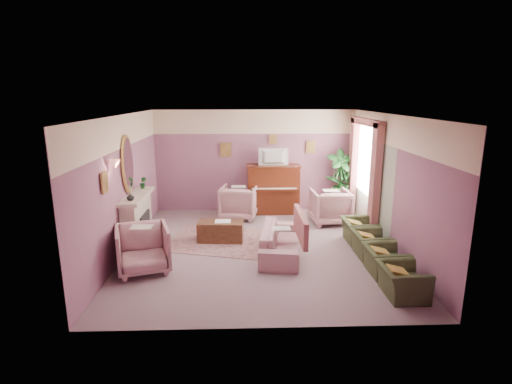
{
  "coord_description": "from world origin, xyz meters",
  "views": [
    {
      "loc": [
        -0.34,
        -7.98,
        3.18
      ],
      "look_at": [
        -0.05,
        0.4,
        1.14
      ],
      "focal_mm": 28.0,
      "sensor_mm": 36.0,
      "label": 1
    }
  ],
  "objects_px": {
    "piano": "(273,190)",
    "floral_armchair_right": "(330,205)",
    "television": "(274,156)",
    "sofa": "(281,236)",
    "olive_chair_b": "(385,256)",
    "side_table": "(341,201)",
    "floral_armchair_front": "(143,246)",
    "floral_armchair_left": "(239,200)",
    "coffee_table": "(221,231)",
    "olive_chair_d": "(359,227)",
    "olive_chair_a": "(403,276)",
    "olive_chair_c": "(371,240)"
  },
  "relations": [
    {
      "from": "olive_chair_d",
      "to": "floral_armchair_right",
      "type": "bearing_deg",
      "value": 104.18
    },
    {
      "from": "floral_armchair_right",
      "to": "television",
      "type": "bearing_deg",
      "value": 145.5
    },
    {
      "from": "olive_chair_a",
      "to": "side_table",
      "type": "bearing_deg",
      "value": 88.29
    },
    {
      "from": "piano",
      "to": "olive_chair_b",
      "type": "bearing_deg",
      "value": -66.74
    },
    {
      "from": "side_table",
      "to": "olive_chair_d",
      "type": "bearing_deg",
      "value": -93.57
    },
    {
      "from": "television",
      "to": "floral_armchair_right",
      "type": "distance_m",
      "value": 2.01
    },
    {
      "from": "olive_chair_a",
      "to": "olive_chair_d",
      "type": "height_order",
      "value": "same"
    },
    {
      "from": "side_table",
      "to": "olive_chair_a",
      "type": "bearing_deg",
      "value": -91.71
    },
    {
      "from": "piano",
      "to": "television",
      "type": "height_order",
      "value": "television"
    },
    {
      "from": "floral_armchair_right",
      "to": "olive_chair_d",
      "type": "relative_size",
      "value": 1.2
    },
    {
      "from": "olive_chair_a",
      "to": "olive_chair_c",
      "type": "relative_size",
      "value": 1.0
    },
    {
      "from": "floral_armchair_left",
      "to": "floral_armchair_right",
      "type": "bearing_deg",
      "value": -12.68
    },
    {
      "from": "piano",
      "to": "floral_armchair_right",
      "type": "bearing_deg",
      "value": -35.89
    },
    {
      "from": "olive_chair_b",
      "to": "floral_armchair_left",
      "type": "bearing_deg",
      "value": 127.02
    },
    {
      "from": "olive_chair_c",
      "to": "floral_armchair_right",
      "type": "bearing_deg",
      "value": 98.99
    },
    {
      "from": "floral_armchair_left",
      "to": "floral_armchair_front",
      "type": "xyz_separation_m",
      "value": [
        -1.74,
        -3.24,
        0.0
      ]
    },
    {
      "from": "side_table",
      "to": "floral_armchair_front",
      "type": "bearing_deg",
      "value": -141.59
    },
    {
      "from": "sofa",
      "to": "olive_chair_b",
      "type": "distance_m",
      "value": 2.06
    },
    {
      "from": "television",
      "to": "olive_chair_a",
      "type": "bearing_deg",
      "value": -70.17
    },
    {
      "from": "floral_armchair_front",
      "to": "olive_chair_a",
      "type": "xyz_separation_m",
      "value": [
        4.4,
        -1.11,
        -0.13
      ]
    },
    {
      "from": "olive_chair_b",
      "to": "olive_chair_c",
      "type": "bearing_deg",
      "value": 90.0
    },
    {
      "from": "floral_armchair_right",
      "to": "floral_armchair_front",
      "type": "height_order",
      "value": "same"
    },
    {
      "from": "side_table",
      "to": "olive_chair_b",
      "type": "bearing_deg",
      "value": -92.07
    },
    {
      "from": "coffee_table",
      "to": "side_table",
      "type": "relative_size",
      "value": 1.43
    },
    {
      "from": "coffee_table",
      "to": "sofa",
      "type": "distance_m",
      "value": 1.51
    },
    {
      "from": "piano",
      "to": "television",
      "type": "xyz_separation_m",
      "value": [
        0.0,
        -0.05,
        0.95
      ]
    },
    {
      "from": "floral_armchair_right",
      "to": "olive_chair_c",
      "type": "xyz_separation_m",
      "value": [
        0.35,
        -2.2,
        -0.13
      ]
    },
    {
      "from": "piano",
      "to": "television",
      "type": "bearing_deg",
      "value": -90.0
    },
    {
      "from": "floral_armchair_front",
      "to": "olive_chair_d",
      "type": "height_order",
      "value": "floral_armchair_front"
    },
    {
      "from": "television",
      "to": "olive_chair_b",
      "type": "xyz_separation_m",
      "value": [
        1.72,
        -3.96,
        -1.26
      ]
    },
    {
      "from": "sofa",
      "to": "floral_armchair_front",
      "type": "distance_m",
      "value": 2.71
    },
    {
      "from": "television",
      "to": "floral_armchair_right",
      "type": "bearing_deg",
      "value": -34.5
    },
    {
      "from": "television",
      "to": "floral_armchair_right",
      "type": "relative_size",
      "value": 0.84
    },
    {
      "from": "olive_chair_b",
      "to": "floral_armchair_front",
      "type": "bearing_deg",
      "value": 176.18
    },
    {
      "from": "piano",
      "to": "olive_chair_c",
      "type": "distance_m",
      "value": 3.64
    },
    {
      "from": "floral_armchair_left",
      "to": "olive_chair_d",
      "type": "distance_m",
      "value": 3.28
    },
    {
      "from": "floral_armchair_left",
      "to": "coffee_table",
      "type": "bearing_deg",
      "value": -102.83
    },
    {
      "from": "olive_chair_d",
      "to": "olive_chair_c",
      "type": "bearing_deg",
      "value": -90.0
    },
    {
      "from": "olive_chair_b",
      "to": "piano",
      "type": "bearing_deg",
      "value": 113.26
    },
    {
      "from": "television",
      "to": "olive_chair_b",
      "type": "height_order",
      "value": "television"
    },
    {
      "from": "piano",
      "to": "sofa",
      "type": "distance_m",
      "value": 3.02
    },
    {
      "from": "piano",
      "to": "coffee_table",
      "type": "xyz_separation_m",
      "value": [
        -1.33,
        -2.19,
        -0.43
      ]
    },
    {
      "from": "sofa",
      "to": "floral_armchair_right",
      "type": "distance_m",
      "value": 2.48
    },
    {
      "from": "coffee_table",
      "to": "floral_armchair_left",
      "type": "bearing_deg",
      "value": 77.17
    },
    {
      "from": "coffee_table",
      "to": "olive_chair_a",
      "type": "bearing_deg",
      "value": -40.81
    },
    {
      "from": "floral_armchair_right",
      "to": "olive_chair_a",
      "type": "distance_m",
      "value": 3.85
    },
    {
      "from": "olive_chair_a",
      "to": "olive_chair_c",
      "type": "distance_m",
      "value": 1.64
    },
    {
      "from": "sofa",
      "to": "olive_chair_a",
      "type": "height_order",
      "value": "sofa"
    },
    {
      "from": "floral_armchair_right",
      "to": "piano",
      "type": "bearing_deg",
      "value": 144.11
    },
    {
      "from": "piano",
      "to": "olive_chair_b",
      "type": "distance_m",
      "value": 4.38
    }
  ]
}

